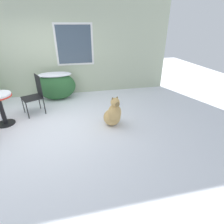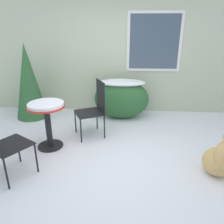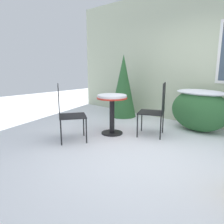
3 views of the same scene
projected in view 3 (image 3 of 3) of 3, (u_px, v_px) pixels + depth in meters
ground_plane at (145, 152)px, 3.49m from camera, size 16.00×16.00×0.00m
house_wall at (209, 56)px, 4.68m from camera, size 8.00×0.10×3.10m
shrub_left at (199, 109)px, 4.48m from camera, size 1.19×0.64×0.87m
evergreen_bush at (123, 86)px, 5.74m from camera, size 0.68×0.68×1.62m
patio_table at (112, 105)px, 4.29m from camera, size 0.60×0.60×0.79m
patio_chair_near_table at (156, 108)px, 4.18m from camera, size 0.63×0.63×1.04m
patio_chair_far_side at (67, 111)px, 3.89m from camera, size 0.65×0.65×1.04m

